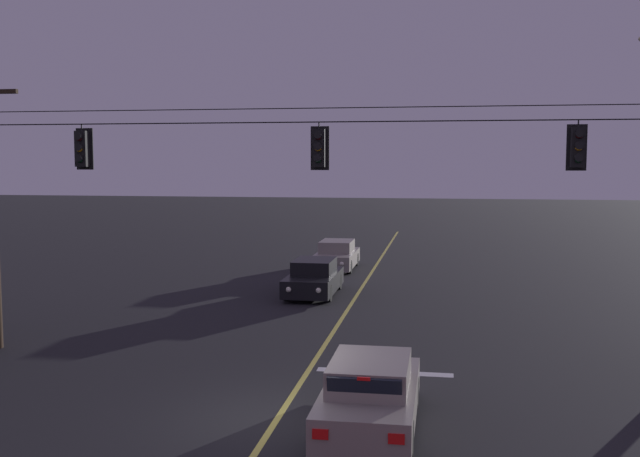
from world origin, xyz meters
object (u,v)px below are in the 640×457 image
traffic_light_left_inner (319,148)px  car_oncoming_trailing (337,256)px  car_waiting_near_lane (370,395)px  car_oncoming_lead (314,278)px  traffic_light_leftmost (82,149)px  traffic_light_centre (578,147)px

traffic_light_left_inner → car_oncoming_trailing: (-1.94, 16.62, -4.94)m
car_waiting_near_lane → car_oncoming_lead: (-3.61, 14.02, -0.00)m
traffic_light_left_inner → car_waiting_near_lane: bearing=-67.9°
car_oncoming_lead → car_oncoming_trailing: 6.96m
traffic_light_leftmost → traffic_light_left_inner: size_ratio=1.00×
traffic_light_centre → car_oncoming_trailing: (-8.25, 16.62, -4.94)m
traffic_light_leftmost → car_waiting_near_lane: (8.25, -4.37, -4.94)m
traffic_light_leftmost → car_oncoming_lead: size_ratio=0.28×
car_waiting_near_lane → car_oncoming_lead: bearing=104.4°
car_oncoming_lead → traffic_light_left_inner: bearing=-79.2°
car_waiting_near_lane → car_oncoming_lead: size_ratio=0.98×
traffic_light_centre → car_oncoming_lead: size_ratio=0.28×
traffic_light_leftmost → traffic_light_left_inner: same height
traffic_light_left_inner → car_waiting_near_lane: (1.77, -4.37, -4.94)m
traffic_light_left_inner → car_waiting_near_lane: traffic_light_left_inner is taller
traffic_light_leftmost → traffic_light_centre: size_ratio=1.00×
traffic_light_left_inner → car_oncoming_lead: size_ratio=0.28×
traffic_light_left_inner → traffic_light_centre: same height
car_waiting_near_lane → traffic_light_leftmost: bearing=152.1°
car_waiting_near_lane → car_oncoming_trailing: (-3.71, 20.99, -0.00)m
traffic_light_left_inner → car_waiting_near_lane: 6.83m
traffic_light_centre → car_waiting_near_lane: bearing=-136.1°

